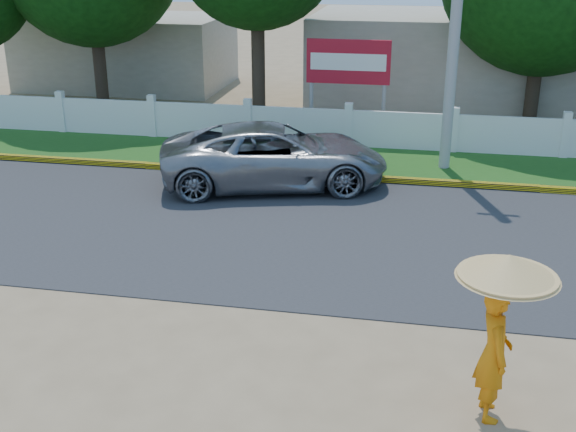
% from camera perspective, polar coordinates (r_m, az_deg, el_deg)
% --- Properties ---
extents(ground, '(120.00, 120.00, 0.00)m').
position_cam_1_polar(ground, '(11.07, -2.00, -9.98)').
color(ground, '#9E8460').
rests_on(ground, ground).
extents(road, '(60.00, 7.00, 0.02)m').
position_cam_1_polar(road, '(15.02, 1.82, -1.23)').
color(road, '#38383A').
rests_on(road, ground).
extents(grass_verge, '(60.00, 3.50, 0.03)m').
position_cam_1_polar(grass_verge, '(19.93, 4.26, 4.41)').
color(grass_verge, '#2D601E').
rests_on(grass_verge, ground).
extents(curb, '(40.00, 0.18, 0.16)m').
position_cam_1_polar(curb, '(18.30, 3.62, 3.12)').
color(curb, yellow).
rests_on(curb, ground).
extents(fence, '(40.00, 0.10, 1.10)m').
position_cam_1_polar(fence, '(21.18, 4.78, 6.90)').
color(fence, silver).
rests_on(fence, ground).
extents(building_near, '(10.00, 6.00, 3.20)m').
position_cam_1_polar(building_near, '(27.55, 12.85, 11.98)').
color(building_near, '#B7AD99').
rests_on(building_near, ground).
extents(building_far, '(8.00, 5.00, 2.80)m').
position_cam_1_polar(building_far, '(31.04, -12.54, 12.60)').
color(building_far, '#B7AD99').
rests_on(building_far, ground).
extents(utility_pole, '(0.28, 0.28, 8.48)m').
position_cam_1_polar(utility_pole, '(18.89, 13.21, 16.09)').
color(utility_pole, '#9A9997').
rests_on(utility_pole, ground).
extents(vehicle, '(5.97, 3.92, 1.53)m').
position_cam_1_polar(vehicle, '(17.65, -1.08, 4.80)').
color(vehicle, gray).
rests_on(vehicle, ground).
extents(monk_with_parasol, '(1.23, 1.23, 2.24)m').
position_cam_1_polar(monk_with_parasol, '(9.19, 16.45, -7.39)').
color(monk_with_parasol, orange).
rests_on(monk_with_parasol, ground).
extents(billboard, '(2.50, 0.13, 2.95)m').
position_cam_1_polar(billboard, '(21.95, 4.78, 11.64)').
color(billboard, gray).
rests_on(billboard, ground).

